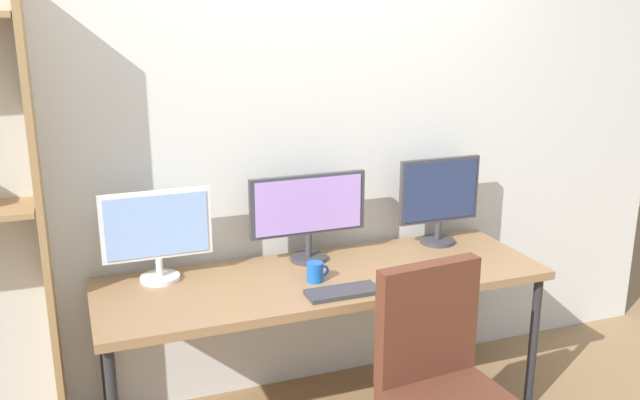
% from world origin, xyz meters
% --- Properties ---
extents(wall_back, '(4.48, 0.10, 2.60)m').
position_xyz_m(wall_back, '(0.00, 1.02, 1.30)').
color(wall_back, silver).
rests_on(wall_back, ground_plane).
extents(desk, '(2.08, 0.68, 0.74)m').
position_xyz_m(desk, '(0.00, 0.60, 0.69)').
color(desk, '#936D47').
rests_on(desk, ground_plane).
extents(monitor_left, '(0.49, 0.18, 0.42)m').
position_xyz_m(monitor_left, '(-0.72, 0.81, 0.97)').
color(monitor_left, silver).
rests_on(monitor_left, desk).
extents(monitor_center, '(0.58, 0.18, 0.43)m').
position_xyz_m(monitor_center, '(0.00, 0.81, 0.99)').
color(monitor_center, '#38383D').
rests_on(monitor_center, desk).
extents(monitor_right, '(0.45, 0.18, 0.46)m').
position_xyz_m(monitor_right, '(0.72, 0.81, 0.99)').
color(monitor_right, '#38383D').
rests_on(monitor_right, desk).
extents(keyboard_main, '(0.32, 0.13, 0.02)m').
position_xyz_m(keyboard_main, '(0.00, 0.37, 0.75)').
color(keyboard_main, '#38383D').
rests_on(keyboard_main, desk).
extents(computer_mouse, '(0.06, 0.10, 0.03)m').
position_xyz_m(computer_mouse, '(0.40, 0.42, 0.76)').
color(computer_mouse, silver).
rests_on(computer_mouse, desk).
extents(coffee_mug, '(0.11, 0.08, 0.09)m').
position_xyz_m(coffee_mug, '(-0.06, 0.55, 0.79)').
color(coffee_mug, blue).
rests_on(coffee_mug, desk).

